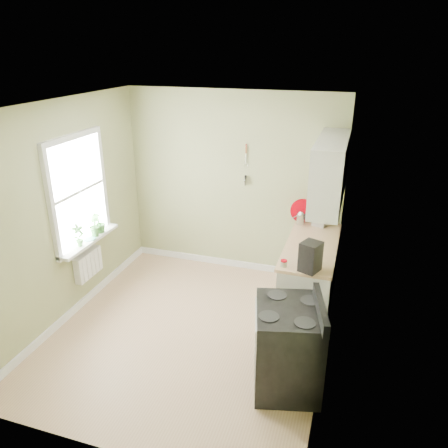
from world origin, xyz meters
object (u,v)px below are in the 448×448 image
(stand_mixer, at_px, (323,213))
(kettle, at_px, (301,218))
(coffee_maker, at_px, (310,257))
(stove, at_px, (288,347))

(stand_mixer, xyz_separation_m, kettle, (-0.29, -0.11, -0.06))
(kettle, bearing_deg, stand_mixer, 20.67)
(coffee_maker, bearing_deg, kettle, 102.63)
(coffee_maker, bearing_deg, stand_mixer, 90.44)
(kettle, bearing_deg, stove, -83.98)
(stove, distance_m, kettle, 2.24)
(stove, xyz_separation_m, kettle, (-0.23, 2.16, 0.54))
(kettle, distance_m, coffee_maker, 1.36)
(stand_mixer, relative_size, coffee_maker, 1.07)
(kettle, relative_size, coffee_maker, 0.56)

